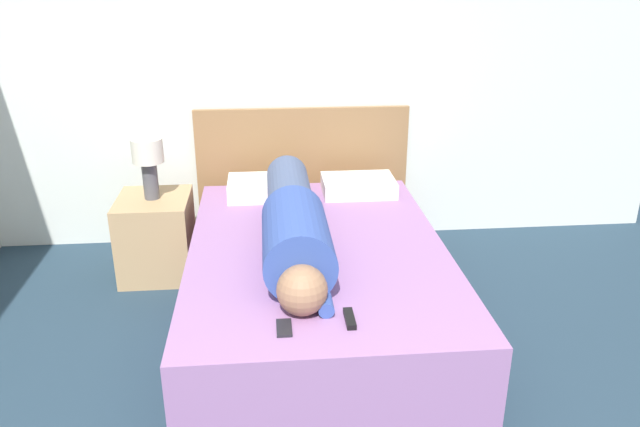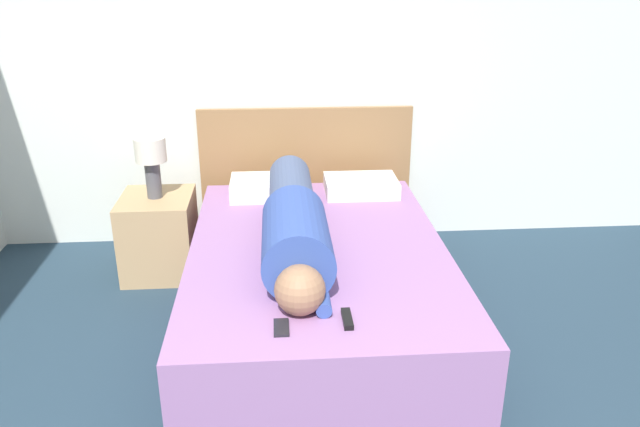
{
  "view_description": "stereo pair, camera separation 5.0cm",
  "coord_description": "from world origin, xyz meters",
  "px_view_note": "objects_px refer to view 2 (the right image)",
  "views": [
    {
      "loc": [
        -0.19,
        -1.03,
        1.89
      ],
      "look_at": [
        0.08,
        1.86,
        0.73
      ],
      "focal_mm": 35.0,
      "sensor_mm": 36.0,
      "label": 1
    },
    {
      "loc": [
        -0.14,
        -1.04,
        1.89
      ],
      "look_at": [
        0.08,
        1.86,
        0.73
      ],
      "focal_mm": 35.0,
      "sensor_mm": 36.0,
      "label": 2
    }
  ],
  "objects_px": {
    "nightstand": "(159,235)",
    "table_lamp": "(151,158)",
    "pillow_near_headboard": "(269,187)",
    "person_lying": "(295,224)",
    "tv_remote": "(347,319)",
    "cell_phone": "(281,328)",
    "pillow_second": "(361,186)",
    "bed": "(318,285)"
  },
  "relations": [
    {
      "from": "nightstand",
      "to": "table_lamp",
      "type": "height_order",
      "value": "table_lamp"
    },
    {
      "from": "table_lamp",
      "to": "pillow_near_headboard",
      "type": "relative_size",
      "value": 0.78
    },
    {
      "from": "person_lying",
      "to": "pillow_near_headboard",
      "type": "relative_size",
      "value": 3.3
    },
    {
      "from": "nightstand",
      "to": "person_lying",
      "type": "relative_size",
      "value": 0.32
    },
    {
      "from": "table_lamp",
      "to": "person_lying",
      "type": "relative_size",
      "value": 0.24
    },
    {
      "from": "pillow_near_headboard",
      "to": "tv_remote",
      "type": "xyz_separation_m",
      "value": [
        0.33,
        -1.59,
        -0.04
      ]
    },
    {
      "from": "nightstand",
      "to": "cell_phone",
      "type": "distance_m",
      "value": 1.73
    },
    {
      "from": "nightstand",
      "to": "cell_phone",
      "type": "xyz_separation_m",
      "value": [
        0.77,
        -1.53,
        0.23
      ]
    },
    {
      "from": "table_lamp",
      "to": "person_lying",
      "type": "bearing_deg",
      "value": -41.43
    },
    {
      "from": "tv_remote",
      "to": "cell_phone",
      "type": "height_order",
      "value": "tv_remote"
    },
    {
      "from": "nightstand",
      "to": "tv_remote",
      "type": "bearing_deg",
      "value": -54.79
    },
    {
      "from": "pillow_second",
      "to": "tv_remote",
      "type": "xyz_separation_m",
      "value": [
        -0.27,
        -1.59,
        -0.04
      ]
    },
    {
      "from": "table_lamp",
      "to": "tv_remote",
      "type": "bearing_deg",
      "value": -54.79
    },
    {
      "from": "table_lamp",
      "to": "person_lying",
      "type": "height_order",
      "value": "table_lamp"
    },
    {
      "from": "pillow_near_headboard",
      "to": "cell_phone",
      "type": "distance_m",
      "value": 1.63
    },
    {
      "from": "nightstand",
      "to": "cell_phone",
      "type": "bearing_deg",
      "value": -63.22
    },
    {
      "from": "bed",
      "to": "nightstand",
      "type": "xyz_separation_m",
      "value": [
        -0.98,
        0.72,
        0.02
      ]
    },
    {
      "from": "bed",
      "to": "person_lying",
      "type": "bearing_deg",
      "value": -162.83
    },
    {
      "from": "cell_phone",
      "to": "person_lying",
      "type": "bearing_deg",
      "value": 83.72
    },
    {
      "from": "bed",
      "to": "cell_phone",
      "type": "relative_size",
      "value": 15.95
    },
    {
      "from": "nightstand",
      "to": "pillow_near_headboard",
      "type": "relative_size",
      "value": 1.05
    },
    {
      "from": "bed",
      "to": "tv_remote",
      "type": "distance_m",
      "value": 0.82
    },
    {
      "from": "tv_remote",
      "to": "person_lying",
      "type": "bearing_deg",
      "value": 104.89
    },
    {
      "from": "bed",
      "to": "pillow_near_headboard",
      "type": "xyz_separation_m",
      "value": [
        -0.26,
        0.81,
        0.3
      ]
    },
    {
      "from": "bed",
      "to": "nightstand",
      "type": "distance_m",
      "value": 1.22
    },
    {
      "from": "bed",
      "to": "cell_phone",
      "type": "height_order",
      "value": "cell_phone"
    },
    {
      "from": "pillow_second",
      "to": "pillow_near_headboard",
      "type": "bearing_deg",
      "value": 180.0
    },
    {
      "from": "table_lamp",
      "to": "pillow_near_headboard",
      "type": "xyz_separation_m",
      "value": [
        0.72,
        0.09,
        -0.24
      ]
    },
    {
      "from": "tv_remote",
      "to": "nightstand",
      "type": "bearing_deg",
      "value": 125.21
    },
    {
      "from": "bed",
      "to": "table_lamp",
      "type": "distance_m",
      "value": 1.33
    },
    {
      "from": "pillow_near_headboard",
      "to": "tv_remote",
      "type": "distance_m",
      "value": 1.62
    },
    {
      "from": "bed",
      "to": "table_lamp",
      "type": "relative_size",
      "value": 5.37
    },
    {
      "from": "table_lamp",
      "to": "person_lying",
      "type": "xyz_separation_m",
      "value": [
        0.86,
        -0.76,
        -0.15
      ]
    },
    {
      "from": "nightstand",
      "to": "pillow_near_headboard",
      "type": "distance_m",
      "value": 0.78
    },
    {
      "from": "pillow_near_headboard",
      "to": "tv_remote",
      "type": "relative_size",
      "value": 3.32
    },
    {
      "from": "nightstand",
      "to": "cell_phone",
      "type": "relative_size",
      "value": 4.02
    },
    {
      "from": "nightstand",
      "to": "cell_phone",
      "type": "height_order",
      "value": "nightstand"
    },
    {
      "from": "person_lying",
      "to": "cell_phone",
      "type": "relative_size",
      "value": 12.63
    },
    {
      "from": "table_lamp",
      "to": "nightstand",
      "type": "bearing_deg",
      "value": 0.0
    },
    {
      "from": "bed",
      "to": "table_lamp",
      "type": "height_order",
      "value": "table_lamp"
    },
    {
      "from": "person_lying",
      "to": "table_lamp",
      "type": "bearing_deg",
      "value": 138.57
    },
    {
      "from": "tv_remote",
      "to": "pillow_second",
      "type": "bearing_deg",
      "value": 80.22
    }
  ]
}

